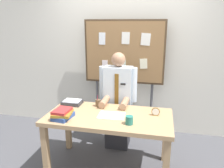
% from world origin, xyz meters
% --- Properties ---
extents(ground_plane, '(12.00, 12.00, 0.00)m').
position_xyz_m(ground_plane, '(0.00, 0.00, 0.00)').
color(ground_plane, '#4C4C51').
extents(back_wall, '(6.40, 0.08, 2.70)m').
position_xyz_m(back_wall, '(0.00, 1.25, 1.35)').
color(back_wall, silver).
rests_on(back_wall, ground_plane).
extents(desk, '(1.53, 0.78, 0.74)m').
position_xyz_m(desk, '(0.00, 0.00, 0.65)').
color(desk, tan).
rests_on(desk, ground_plane).
extents(person, '(0.55, 0.56, 1.44)m').
position_xyz_m(person, '(0.00, 0.57, 0.67)').
color(person, '#2D2D33').
rests_on(person, ground_plane).
extents(bulletin_board, '(1.29, 0.09, 1.89)m').
position_xyz_m(bulletin_board, '(0.00, 1.05, 1.36)').
color(bulletin_board, '#4C3823').
rests_on(bulletin_board, ground_plane).
extents(book_stack, '(0.24, 0.28, 0.11)m').
position_xyz_m(book_stack, '(-0.51, -0.21, 0.80)').
color(book_stack, '#2D4C99').
rests_on(book_stack, desk).
extents(open_notebook, '(0.33, 0.25, 0.01)m').
position_xyz_m(open_notebook, '(0.04, -0.02, 0.75)').
color(open_notebook, silver).
rests_on(open_notebook, desk).
extents(desk_clock, '(0.10, 0.04, 0.10)m').
position_xyz_m(desk_clock, '(0.56, 0.12, 0.79)').
color(desk_clock, olive).
rests_on(desk_clock, desk).
extents(coffee_mug, '(0.09, 0.09, 0.10)m').
position_xyz_m(coffee_mug, '(0.28, -0.19, 0.79)').
color(coffee_mug, '#267266').
rests_on(coffee_mug, desk).
extents(pen_holder, '(0.07, 0.07, 0.16)m').
position_xyz_m(pen_holder, '(-0.21, 0.26, 0.79)').
color(pen_holder, brown).
rests_on(pen_holder, desk).
extents(paper_tray, '(0.26, 0.20, 0.06)m').
position_xyz_m(paper_tray, '(-0.59, 0.25, 0.77)').
color(paper_tray, '#333338').
rests_on(paper_tray, desk).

